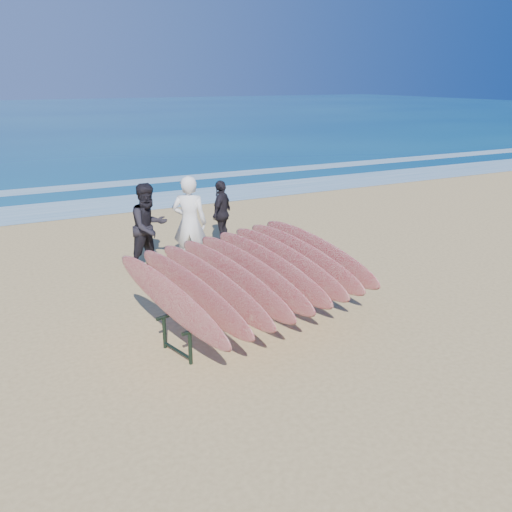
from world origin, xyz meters
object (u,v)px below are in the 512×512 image
(surfboard_rack, at_px, (253,274))
(person_dark_a, at_px, (149,227))
(person_white, at_px, (190,223))
(person_dark_b, at_px, (222,213))

(surfboard_rack, relative_size, person_dark_a, 2.07)
(person_white, distance_m, person_dark_b, 1.78)
(person_white, relative_size, person_dark_a, 1.08)
(surfboard_rack, bearing_deg, person_white, 72.94)
(surfboard_rack, xyz_separation_m, person_white, (0.09, 3.12, 0.09))
(surfboard_rack, xyz_separation_m, person_dark_a, (-0.69, 3.42, 0.02))
(person_dark_a, relative_size, person_dark_b, 1.17)
(surfboard_rack, distance_m, person_dark_b, 4.57)
(surfboard_rack, bearing_deg, person_dark_a, 86.02)
(person_dark_b, bearing_deg, person_dark_a, -19.47)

